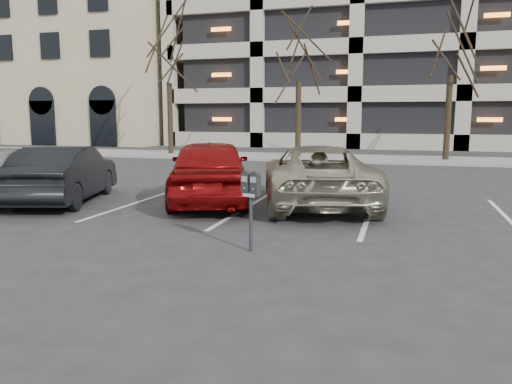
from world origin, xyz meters
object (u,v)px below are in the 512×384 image
object	(u,v)px
tree_c	(453,21)
car_dark	(65,174)
suv_silver	(316,175)
car_red	(210,171)
car_silver	(8,173)
tree_b	(299,33)
tree_a	(168,38)
parking_meter	(251,191)

from	to	relation	value
tree_c	car_dark	distance (m)	18.29
tree_c	suv_silver	xyz separation A→B (m)	(-3.91, -12.94, -5.61)
tree_c	car_red	world-z (taller)	tree_c
suv_silver	car_silver	bearing A→B (deg)	-5.19
tree_b	tree_c	world-z (taller)	tree_c
car_silver	tree_b	bearing A→B (deg)	-124.53
tree_c	suv_silver	size ratio (longest dim) A/B	1.56
tree_a	parking_meter	xyz separation A→B (m)	(9.80, -17.37, -5.23)
tree_b	tree_c	size ratio (longest dim) A/B	0.96
suv_silver	car_silver	world-z (taller)	suv_silver
car_red	car_dark	xyz separation A→B (m)	(-3.51, -0.86, -0.10)
car_red	tree_b	bearing A→B (deg)	-108.03
tree_b	car_silver	bearing A→B (deg)	-107.66
car_dark	car_silver	bearing A→B (deg)	-14.12
tree_a	tree_b	size ratio (longest dim) A/B	1.02
tree_c	car_silver	size ratio (longest dim) A/B	1.90
tree_a	tree_b	bearing A→B (deg)	0.00
parking_meter	suv_silver	size ratio (longest dim) A/B	0.22
parking_meter	suv_silver	bearing A→B (deg)	105.34
tree_b	tree_a	bearing A→B (deg)	180.00
tree_a	car_red	size ratio (longest dim) A/B	1.82
parking_meter	car_red	size ratio (longest dim) A/B	0.27
parking_meter	car_dark	bearing A→B (deg)	170.86
tree_a	tree_b	world-z (taller)	tree_a
suv_silver	tree_a	bearing A→B (deg)	-67.76
tree_a	suv_silver	xyz separation A→B (m)	(10.09, -12.94, -5.47)
car_dark	car_silver	xyz separation A→B (m)	(-1.62, -0.09, -0.03)
tree_c	parking_meter	size ratio (longest dim) A/B	7.00
tree_a	car_silver	xyz separation A→B (m)	(2.43, -14.37, -5.52)
tree_b	car_dark	distance (m)	15.54
car_red	suv_silver	bearing A→B (deg)	170.18
car_red	car_silver	size ratio (longest dim) A/B	1.02
parking_meter	car_silver	world-z (taller)	car_silver
tree_a	parking_meter	world-z (taller)	tree_a
tree_a	tree_c	distance (m)	14.00
suv_silver	car_dark	bearing A→B (deg)	-3.29
tree_a	car_red	distance (m)	16.31
tree_a	car_silver	size ratio (longest dim) A/B	1.85
parking_meter	suv_silver	world-z (taller)	suv_silver
car_dark	tree_b	bearing A→B (deg)	-119.07
car_silver	tree_c	bearing A→B (deg)	-145.73
tree_b	parking_meter	xyz separation A→B (m)	(2.80, -17.37, -5.13)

